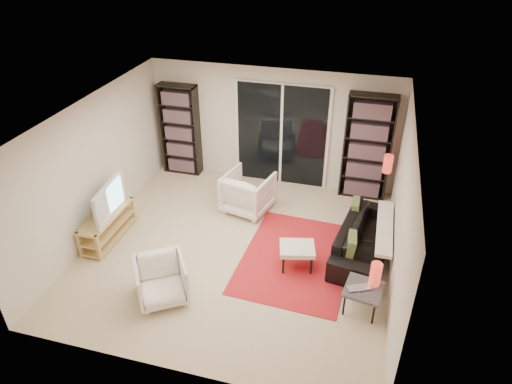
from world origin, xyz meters
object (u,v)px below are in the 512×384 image
at_px(bookshelf_left, 180,130).
at_px(side_table, 364,290).
at_px(armchair_back, 248,192).
at_px(floor_lamp, 387,171).
at_px(bookshelf_right, 367,148).
at_px(sofa, 366,238).
at_px(armchair_front, 161,280).
at_px(tv_stand, 108,225).
at_px(ottoman, 297,249).

relative_size(bookshelf_left, side_table, 3.29).
height_order(armchair_back, floor_lamp, floor_lamp).
distance_m(side_table, floor_lamp, 2.66).
bearing_deg(bookshelf_right, floor_lamp, -56.06).
relative_size(sofa, armchair_back, 2.34).
distance_m(armchair_front, floor_lamp, 4.38).
bearing_deg(floor_lamp, armchair_front, -134.12).
distance_m(bookshelf_left, floor_lamp, 4.29).
bearing_deg(side_table, bookshelf_right, 93.98).
bearing_deg(sofa, bookshelf_right, 14.51).
xyz_separation_m(tv_stand, sofa, (4.32, 0.75, 0.03)).
height_order(bookshelf_left, floor_lamp, bookshelf_left).
xyz_separation_m(sofa, floor_lamp, (0.22, 1.27, 0.63)).
relative_size(tv_stand, floor_lamp, 1.03).
bearing_deg(tv_stand, sofa, 9.89).
relative_size(bookshelf_left, armchair_back, 2.31).
relative_size(armchair_front, side_table, 1.21).
height_order(armchair_front, side_table, armchair_front).
bearing_deg(floor_lamp, armchair_back, -167.97).
bearing_deg(bookshelf_right, ottoman, -108.77).
bearing_deg(armchair_front, floor_lamp, 12.74).
bearing_deg(armchair_front, bookshelf_right, 21.51).
xyz_separation_m(sofa, armchair_back, (-2.23, 0.75, 0.10)).
bearing_deg(armchair_front, bookshelf_left, 75.20).
bearing_deg(side_table, bookshelf_left, 142.04).
xyz_separation_m(bookshelf_left, tv_stand, (-0.30, -2.61, -0.71)).
xyz_separation_m(bookshelf_right, ottoman, (-0.85, -2.50, -0.71)).
xyz_separation_m(bookshelf_right, armchair_front, (-2.62, -3.70, -0.72)).
xyz_separation_m(bookshelf_right, side_table, (0.22, -3.18, -0.69)).
xyz_separation_m(bookshelf_right, floor_lamp, (0.39, -0.59, -0.13)).
relative_size(bookshelf_right, sofa, 1.06).
bearing_deg(armchair_back, armchair_front, 90.96).
bearing_deg(armchair_back, floor_lamp, -154.61).
relative_size(armchair_back, side_table, 1.43).
bearing_deg(tv_stand, floor_lamp, 23.99).
xyz_separation_m(sofa, armchair_front, (-2.80, -1.84, 0.04)).
height_order(ottoman, side_table, same).
relative_size(armchair_front, ottoman, 1.14).
relative_size(sofa, ottoman, 3.13).
bearing_deg(bookshelf_right, tv_stand, -147.84).
distance_m(bookshelf_left, ottoman, 3.96).
relative_size(bookshelf_left, tv_stand, 1.55).
height_order(sofa, armchair_front, armchair_front).
height_order(sofa, armchair_back, armchair_back).
distance_m(armchair_front, ottoman, 2.14).
distance_m(bookshelf_right, ottoman, 2.74).
distance_m(bookshelf_left, armchair_front, 3.95).
bearing_deg(bookshelf_left, side_table, -37.96).
height_order(bookshelf_left, armchair_back, bookshelf_left).
relative_size(tv_stand, ottoman, 1.99).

